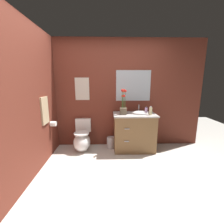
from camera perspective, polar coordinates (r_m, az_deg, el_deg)
ground_plane at (r=2.57m, az=-0.09°, el=-25.67°), size 8.46×8.46×0.00m
wall_back at (r=3.58m, az=2.50°, el=6.74°), size 3.95×0.05×2.50m
wall_left at (r=2.80m, az=-27.97°, el=3.95°), size 0.05×4.17×2.50m
toilet at (r=3.57m, az=-11.23°, el=-10.20°), size 0.38×0.59×0.69m
vanity_cabinet at (r=3.47m, az=8.43°, el=-7.31°), size 0.94×0.56×1.03m
flower_vase at (r=3.26m, az=4.31°, el=2.36°), size 0.14×0.14×0.55m
soap_bottle at (r=3.31m, az=14.44°, el=0.38°), size 0.07×0.07×0.19m
lotion_bottle at (r=3.34m, az=12.80°, el=0.45°), size 0.06×0.06×0.17m
trash_bin at (r=3.62m, az=-0.50°, el=-11.47°), size 0.18×0.18×0.27m
wall_poster at (r=3.58m, az=-11.25°, el=8.58°), size 0.32×0.01×0.51m
wall_mirror at (r=3.57m, az=8.07°, el=9.85°), size 0.80×0.01×0.70m
hanging_towel at (r=3.13m, az=-24.16°, el=0.51°), size 0.03×0.28×0.52m
toilet_paper_roll at (r=3.39m, az=-21.36°, el=-4.19°), size 0.11×0.11×0.11m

